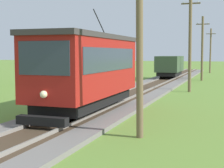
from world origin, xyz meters
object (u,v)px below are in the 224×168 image
utility_pole_mid (190,41)px  utility_pole_far (202,48)px  red_tram (87,69)px  utility_pole_near_tram (140,36)px  freight_car (170,66)px  utility_pole_distant (210,50)px  gravel_pile (127,74)px

utility_pole_mid → utility_pole_far: (-0.00, 11.63, -0.34)m
red_tram → utility_pole_near_tram: 5.18m
red_tram → freight_car: red_tram is taller
utility_pole_distant → freight_car: bearing=-102.7°
utility_pole_distant → gravel_pile: bearing=-120.6°
red_tram → gravel_pile: 24.53m
red_tram → utility_pole_distant: size_ratio=1.29×
freight_car → utility_pole_mid: (3.48, -11.72, 2.31)m
utility_pole_mid → utility_pole_distant: utility_pole_mid is taller
utility_pole_near_tram → utility_pole_far: (-0.00, 26.67, 0.00)m
gravel_pile → utility_pole_far: bearing=-5.6°
utility_pole_far → gravel_pile: bearing=174.4°
red_tram → utility_pole_near_tram: (3.47, -3.61, 1.33)m
utility_pole_near_tram → freight_car: bearing=97.4°
utility_pole_near_tram → utility_pole_distant: bearing=90.0°
red_tram → freight_car: (-0.00, 23.15, -0.64)m
freight_car → gravel_pile: (-5.20, 0.76, -1.09)m
utility_pole_distant → gravel_pile: 17.29m
gravel_pile → freight_car: bearing=-8.3°
red_tram → gravel_pile: size_ratio=4.07×
red_tram → utility_pole_distant: 38.75m
utility_pole_far → utility_pole_distant: 15.52m
freight_car → utility_pole_distant: size_ratio=0.78×
utility_pole_far → utility_pole_distant: bearing=90.0°
utility_pole_distant → gravel_pile: (-8.68, -14.67, -2.95)m
utility_pole_far → gravel_pile: utility_pole_far is taller
utility_pole_far → freight_car: bearing=178.5°
gravel_pile → utility_pole_near_tram: bearing=-72.5°
utility_pole_far → gravel_pile: 9.24m
utility_pole_far → utility_pole_mid: bearing=-90.0°
utility_pole_distant → gravel_pile: utility_pole_distant is taller
utility_pole_mid → utility_pole_far: bearing=90.0°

